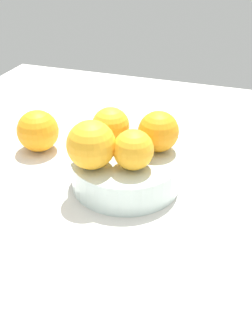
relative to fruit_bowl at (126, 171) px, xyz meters
The scene contains 7 objects.
ground_plane 3.60cm from the fruit_bowl, ahead, with size 110.00×110.00×2.00cm, color silver.
fruit_bowl is the anchor object (origin of this frame).
orange_in_bowl_0 8.62cm from the fruit_bowl, 133.52° to the right, with size 6.85×6.85×6.85cm, color #F9A823.
orange_in_bowl_1 7.09cm from the fruit_bowl, 38.81° to the left, with size 6.71×6.71×6.71cm, color #F9A823.
orange_in_bowl_2 8.98cm from the fruit_bowl, 134.49° to the left, with size 7.22×7.22×7.22cm, color orange.
orange_in_bowl_3 9.33cm from the fruit_bowl, 44.58° to the right, with size 8.10×8.10×8.10cm, color #F9A823.
orange_loose_0 21.79cm from the fruit_bowl, 106.32° to the right, with size 8.45×8.45×8.45cm, color orange.
Camera 1 is at (54.60, 18.51, 39.81)cm, focal length 41.54 mm.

